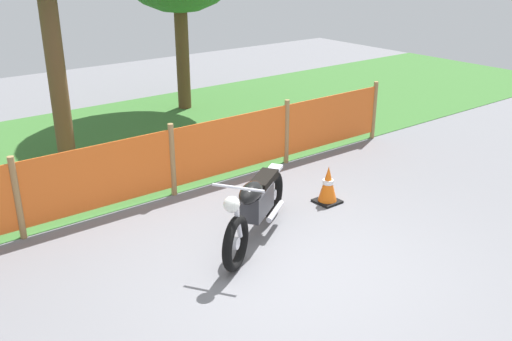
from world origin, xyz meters
name	(u,v)px	position (x,y,z in m)	size (l,w,h in m)	color
ground	(288,268)	(0.00, 0.00, -0.01)	(24.00, 24.00, 0.02)	slate
grass_verge	(99,146)	(0.00, 5.10, 0.01)	(24.00, 5.25, 0.01)	#386B2D
barrier_fence	(172,159)	(0.00, 2.47, 0.54)	(8.45, 0.08, 1.05)	#997547
motorcycle_lead	(256,206)	(0.09, 0.69, 0.45)	(1.71, 1.18, 0.94)	black
traffic_cone	(328,185)	(1.54, 0.95, 0.26)	(0.32, 0.32, 0.53)	black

